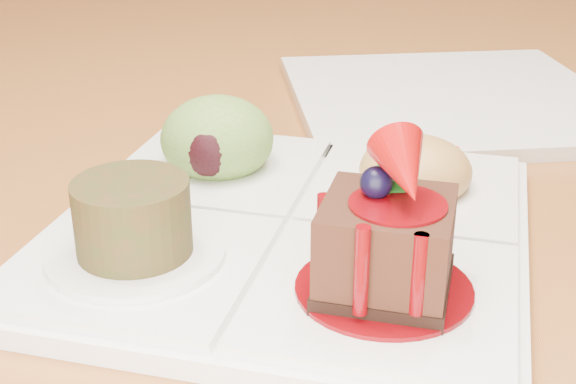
# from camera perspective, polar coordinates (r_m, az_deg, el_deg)

# --- Properties ---
(dining_table) EXTENTS (1.00, 1.80, 0.75)m
(dining_table) POSITION_cam_1_polar(r_m,az_deg,el_deg) (0.96, 2.55, 6.48)
(dining_table) COLOR #A45A2A
(dining_table) RESTS_ON ground
(sampler_plate) EXTENTS (0.31, 0.31, 0.11)m
(sampler_plate) POSITION_cam_1_polar(r_m,az_deg,el_deg) (0.49, -0.12, -1.19)
(sampler_plate) COLOR silver
(sampler_plate) RESTS_ON dining_table
(second_plate) EXTENTS (0.34, 0.34, 0.01)m
(second_plate) POSITION_cam_1_polar(r_m,az_deg,el_deg) (0.75, 11.47, 6.47)
(second_plate) COLOR silver
(second_plate) RESTS_ON dining_table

